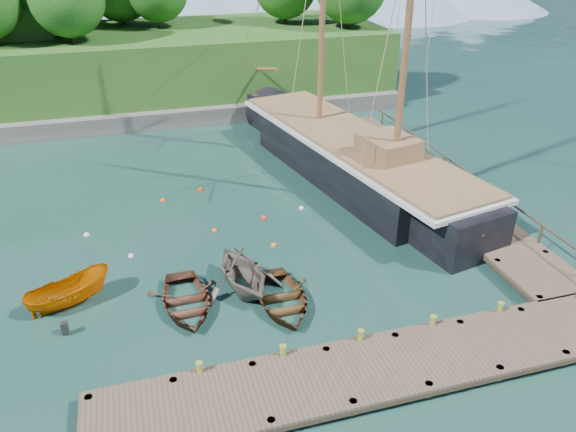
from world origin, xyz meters
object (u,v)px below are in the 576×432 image
rowboat_2 (282,305)px  cabin_boat_white (436,244)px  rowboat_0 (187,307)px  motorboat_orange (72,304)px  schooner (353,162)px  rowboat_1 (243,290)px

rowboat_2 → cabin_boat_white: cabin_boat_white is taller
rowboat_0 → rowboat_2: rowboat_2 is taller
rowboat_0 → cabin_boat_white: 12.77m
rowboat_0 → motorboat_orange: size_ratio=1.16×
motorboat_orange → schooner: schooner is taller
rowboat_0 → rowboat_2: 4.02m
rowboat_1 → schooner: (9.02, 9.61, 1.16)m
rowboat_1 → schooner: bearing=35.7°
rowboat_0 → rowboat_2: (3.90, -0.97, 0.00)m
cabin_boat_white → schooner: schooner is taller
rowboat_2 → schooner: schooner is taller
cabin_boat_white → rowboat_1: bearing=164.8°
motorboat_orange → rowboat_0: bearing=-132.9°
rowboat_2 → motorboat_orange: 8.94m
rowboat_1 → schooner: size_ratio=0.14×
rowboat_0 → rowboat_1: bearing=11.4°
rowboat_0 → rowboat_1: rowboat_1 is taller
cabin_boat_white → schooner: (-1.10, 8.55, 1.16)m
rowboat_0 → motorboat_orange: motorboat_orange is taller
cabin_boat_white → motorboat_orange: bearing=159.0°
rowboat_0 → schooner: 15.46m
rowboat_2 → schooner: size_ratio=0.15×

